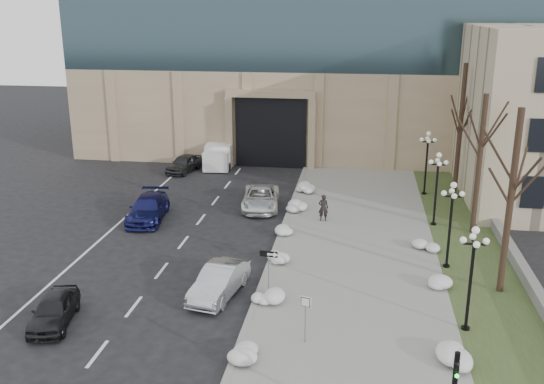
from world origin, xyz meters
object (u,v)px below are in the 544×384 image
(car_b, at_px, (219,281))
(keep_sign, at_px, (305,310))
(car_e, at_px, (184,163))
(pedestrian, at_px, (323,208))
(one_way_sign, at_px, (272,260))
(lamppost_c, at_px, (437,179))
(car_c, at_px, (148,208))
(lamppost_a, at_px, (472,265))
(box_truck, at_px, (221,153))
(car_a, at_px, (54,310))
(lamppost_b, at_px, (451,214))
(car_d, at_px, (261,198))
(lamppost_d, at_px, (427,154))

(car_b, relative_size, keep_sign, 2.06)
(car_e, height_order, pedestrian, pedestrian)
(car_b, relative_size, one_way_sign, 1.86)
(pedestrian, height_order, lamppost_c, lamppost_c)
(car_c, xyz_separation_m, lamppost_a, (18.16, -11.52, 2.31))
(car_c, xyz_separation_m, box_truck, (1.43, 14.69, 0.20))
(car_a, xyz_separation_m, car_e, (-1.57, 25.25, 0.05))
(pedestrian, distance_m, lamppost_c, 7.24)
(car_c, bearing_deg, lamppost_b, -22.44)
(car_b, distance_m, pedestrian, 11.73)
(car_e, relative_size, lamppost_c, 0.87)
(car_c, distance_m, lamppost_c, 18.36)
(car_c, distance_m, one_way_sign, 13.69)
(car_e, bearing_deg, car_a, -73.63)
(car_c, relative_size, box_truck, 0.82)
(car_a, height_order, box_truck, box_truck)
(lamppost_c, bearing_deg, car_d, 170.28)
(box_truck, bearing_deg, car_c, -99.45)
(car_a, height_order, keep_sign, keep_sign)
(car_a, relative_size, lamppost_d, 0.82)
(car_a, relative_size, car_d, 0.75)
(car_d, relative_size, box_truck, 0.81)
(lamppost_b, xyz_separation_m, lamppost_d, (0.00, 13.00, 0.00))
(pedestrian, bearing_deg, one_way_sign, 79.25)
(car_c, xyz_separation_m, car_e, (-1.05, 11.77, -0.05))
(box_truck, xyz_separation_m, keep_sign, (10.06, -28.29, 0.63))
(car_c, height_order, pedestrian, pedestrian)
(car_e, xyz_separation_m, lamppost_b, (19.21, -16.79, 2.37))
(keep_sign, bearing_deg, car_c, 148.00)
(car_b, height_order, one_way_sign, one_way_sign)
(car_a, distance_m, lamppost_d, 27.88)
(one_way_sign, bearing_deg, car_e, 122.18)
(lamppost_d, bearing_deg, one_way_sign, -115.95)
(car_e, bearing_deg, car_d, -33.92)
(car_c, distance_m, lamppost_a, 21.63)
(car_b, xyz_separation_m, car_e, (-8.07, 21.59, -0.03))
(car_c, distance_m, pedestrian, 11.29)
(car_e, bearing_deg, one_way_sign, -51.00)
(lamppost_c, bearing_deg, car_c, -175.35)
(lamppost_b, bearing_deg, pedestrian, 138.42)
(car_b, bearing_deg, lamppost_a, 1.67)
(car_a, relative_size, lamppost_c, 0.82)
(keep_sign, bearing_deg, lamppost_d, 90.64)
(lamppost_a, height_order, lamppost_b, same)
(box_truck, distance_m, lamppost_a, 31.17)
(car_e, xyz_separation_m, keep_sign, (12.54, -25.37, 0.88))
(car_d, bearing_deg, car_a, -116.86)
(pedestrian, height_order, one_way_sign, one_way_sign)
(one_way_sign, bearing_deg, car_d, 107.67)
(one_way_sign, bearing_deg, car_a, -151.53)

